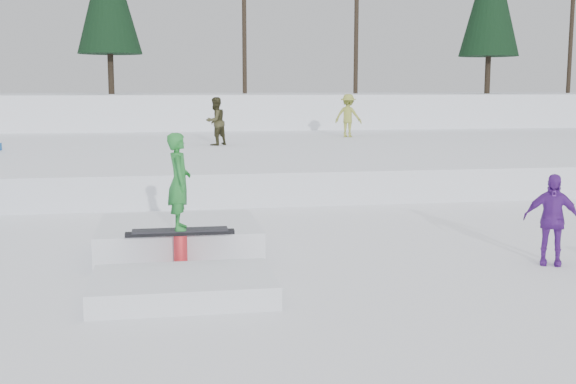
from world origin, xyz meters
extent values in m
plane|color=white|center=(0.00, 0.00, 0.00)|extent=(120.00, 120.00, 0.00)
cube|color=white|center=(0.00, 30.00, 1.20)|extent=(60.00, 14.00, 2.40)
cube|color=white|center=(0.00, 16.00, 0.40)|extent=(50.00, 18.00, 0.80)
cylinder|color=black|center=(-4.00, 28.50, 3.40)|extent=(0.30, 0.30, 2.00)
cylinder|color=black|center=(3.00, 30.50, 7.15)|extent=(0.24, 0.24, 9.50)
cylinder|color=black|center=(9.00, 29.50, 6.40)|extent=(0.24, 0.24, 8.00)
cylinder|color=black|center=(16.00, 28.00, 3.40)|extent=(0.30, 0.30, 2.00)
cylinder|color=black|center=(22.00, 30.00, 7.65)|extent=(0.24, 0.24, 10.50)
imported|color=#34321B|center=(0.29, 15.21, 1.61)|extent=(1.00, 0.98, 1.63)
imported|color=#949C3B|center=(5.73, 18.39, 1.64)|extent=(1.26, 1.12, 1.69)
imported|color=#612395|center=(4.50, 0.94, 0.72)|extent=(0.91, 0.70, 1.44)
cube|color=white|center=(-1.24, 2.60, 0.27)|extent=(2.60, 2.20, 0.54)
cube|color=white|center=(-1.24, 0.10, 0.15)|extent=(2.40, 1.60, 0.30)
cylinder|color=#EF3840|center=(-1.24, 1.30, 0.03)|extent=(0.44, 0.44, 0.06)
cylinder|color=#EF3840|center=(-1.24, 1.30, 0.30)|extent=(0.20, 0.20, 0.60)
cube|color=black|center=(-1.24, 1.30, 0.63)|extent=(1.60, 0.16, 0.06)
cube|color=black|center=(-1.24, 1.30, 0.68)|extent=(1.40, 0.28, 0.03)
imported|color=#227F2F|center=(-1.24, 1.30, 1.40)|extent=(0.34, 0.52, 1.42)
camera|label=1|loc=(-1.44, -9.28, 2.78)|focal=45.00mm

